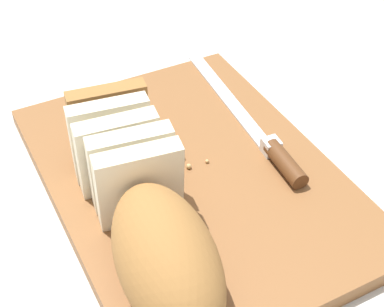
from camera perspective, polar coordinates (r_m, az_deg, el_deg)
The scene contains 8 objects.
ground_plane at distance 0.69m, azimuth -0.00°, elevation -3.19°, with size 3.00×3.00×0.00m, color beige.
cutting_board at distance 0.68m, azimuth -0.00°, elevation -2.56°, with size 0.43×0.31×0.02m, color brown.
bread_loaf at distance 0.57m, azimuth -4.36°, elevation -6.05°, with size 0.32×0.12×0.10m.
bread_knife at distance 0.71m, azimuth 7.36°, elevation 1.08°, with size 0.31×0.03×0.02m.
crumb_near_knife at distance 0.64m, azimuth -1.89°, elevation -4.56°, with size 0.00×0.00×0.00m, color tan.
crumb_near_loaf at distance 0.68m, azimuth -0.45°, elevation -1.30°, with size 0.01×0.01×0.01m, color tan.
crumb_stray_left at distance 0.69m, azimuth 1.49°, elevation -0.76°, with size 0.00×0.00×0.00m, color tan.
crumb_stray_right at distance 0.69m, azimuth -1.11°, elevation -0.40°, with size 0.01×0.01×0.01m, color tan.
Camera 1 is at (-0.44, 0.22, 0.48)m, focal length 54.38 mm.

